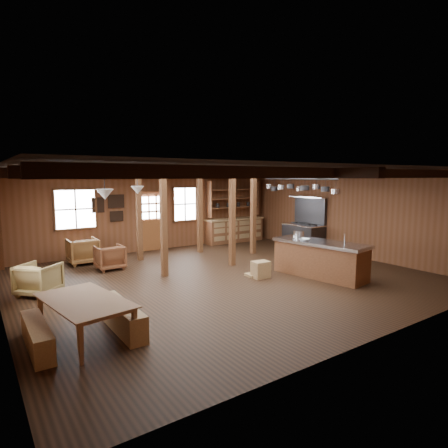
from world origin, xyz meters
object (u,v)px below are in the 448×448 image
Objects in this scene: commercial_range at (304,232)px; armchair_a at (83,251)px; dining_table at (87,318)px; kitchen_island at (320,259)px; armchair_c at (39,279)px; armchair_b at (110,257)px.

armchair_a is at bearing 163.86° from commercial_range.
dining_table is at bearing 77.58° from armchair_a.
commercial_range is 2.24× the size of armchair_a.
dining_table is (-6.06, -0.42, -0.15)m from kitchen_island.
armchair_c is at bearing -3.23° from dining_table.
dining_table is 2.16× the size of armchair_a.
dining_table is at bearing 142.43° from armchair_c.
armchair_b reaches higher than dining_table.
kitchen_island reaches higher than armchair_b.
dining_table is 5.61m from armchair_a.
commercial_range is at bearing -130.54° from armchair_c.
kitchen_island is at bearing -154.76° from armchair_c.
armchair_a reaches higher than armchair_c.
commercial_range is 6.89m from armchair_b.
armchair_a is 1.23m from armchair_b.
armchair_b is (0.46, -1.14, -0.04)m from armchair_a.
dining_table is at bearing 68.12° from armchair_b.
armchair_a is (1.27, 5.46, 0.06)m from dining_table.
kitchen_island is 1.42× the size of dining_table.
commercial_range is 2.53× the size of armchair_b.
armchair_c reaches higher than dining_table.
kitchen_island is 3.85m from commercial_range.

